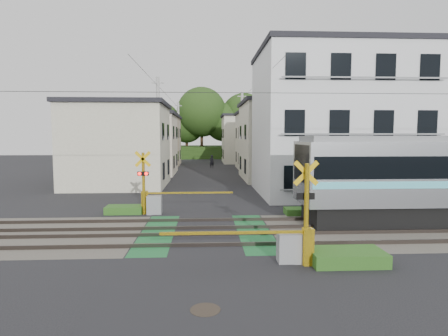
{
  "coord_description": "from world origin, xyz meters",
  "views": [
    {
      "loc": [
        -0.03,
        -14.51,
        3.83
      ],
      "look_at": [
        0.97,
        5.0,
        2.12
      ],
      "focal_mm": 30.0,
      "sensor_mm": 36.0,
      "label": 1
    }
  ],
  "objects": [
    {
      "name": "houses_row",
      "position": [
        0.25,
        25.92,
        3.24
      ],
      "size": [
        22.07,
        31.35,
        6.8
      ],
      "color": "beige",
      "rests_on": "ground"
    },
    {
      "name": "pedestrian",
      "position": [
        0.76,
        28.99,
        0.77
      ],
      "size": [
        0.64,
        0.5,
        1.54
      ],
      "primitive_type": "imported",
      "rotation": [
        0.0,
        0.0,
        3.41
      ],
      "color": "black",
      "rests_on": "ground"
    },
    {
      "name": "crossing_signal_near",
      "position": [
        2.59,
        -3.65,
        0.71
      ],
      "size": [
        4.74,
        0.65,
        3.09
      ],
      "color": "#E4B10C",
      "rests_on": "ground"
    },
    {
      "name": "track_bed",
      "position": [
        0.0,
        0.0,
        0.04
      ],
      "size": [
        120.0,
        120.0,
        0.14
      ],
      "color": "#47423A",
      "rests_on": "ground"
    },
    {
      "name": "tree_hill",
      "position": [
        0.12,
        49.49,
        5.18
      ],
      "size": [
        40.0,
        12.48,
        11.89
      ],
      "color": "#243E14",
      "rests_on": "ground"
    },
    {
      "name": "apartment_block",
      "position": [
        8.5,
        9.49,
        4.66
      ],
      "size": [
        10.2,
        8.36,
        9.3
      ],
      "color": "silver",
      "rests_on": "ground"
    },
    {
      "name": "ground",
      "position": [
        0.0,
        0.0,
        0.0
      ],
      "size": [
        120.0,
        120.0,
        0.0
      ],
      "primitive_type": "plane",
      "color": "black"
    },
    {
      "name": "catenary",
      "position": [
        6.0,
        0.03,
        3.7
      ],
      "size": [
        60.0,
        5.04,
        7.0
      ],
      "color": "#2D2D33",
      "rests_on": "ground"
    },
    {
      "name": "utility_poles",
      "position": [
        -1.05,
        23.01,
        4.08
      ],
      "size": [
        7.9,
        42.0,
        8.0
      ],
      "color": "#A5A5A0",
      "rests_on": "ground"
    },
    {
      "name": "crossing_signal_far",
      "position": [
        -2.59,
        3.65,
        0.71
      ],
      "size": [
        4.74,
        0.65,
        3.09
      ],
      "color": "#E4B10C",
      "rests_on": "ground"
    },
    {
      "name": "manhole_cover",
      "position": [
        -0.04,
        -6.6,
        0.01
      ],
      "size": [
        0.67,
        0.67,
        0.02
      ],
      "primitive_type": "cylinder",
      "color": "#2D261E",
      "rests_on": "ground"
    },
    {
      "name": "weed_patches",
      "position": [
        1.76,
        -0.09,
        0.18
      ],
      "size": [
        10.25,
        8.8,
        0.4
      ],
      "color": "#2D5E1E",
      "rests_on": "ground"
    }
  ]
}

